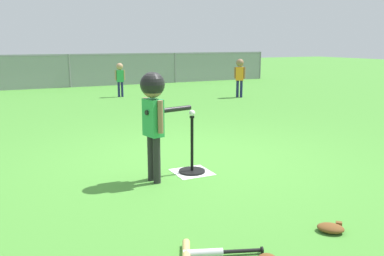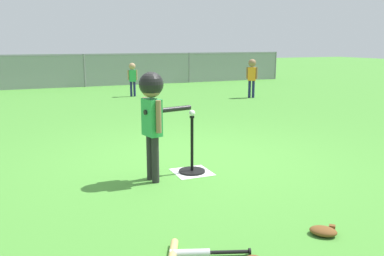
{
  "view_description": "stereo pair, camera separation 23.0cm",
  "coord_description": "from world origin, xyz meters",
  "px_view_note": "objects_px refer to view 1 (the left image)",
  "views": [
    {
      "loc": [
        -2.29,
        -4.69,
        1.55
      ],
      "look_at": [
        -0.26,
        -0.47,
        0.55
      ],
      "focal_mm": 37.74,
      "sensor_mm": 36.0,
      "label": 1
    },
    {
      "loc": [
        -2.08,
        -4.79,
        1.55
      ],
      "look_at": [
        -0.26,
        -0.47,
        0.55
      ],
      "focal_mm": 37.74,
      "sensor_mm": 36.0,
      "label": 2
    }
  ],
  "objects_px": {
    "baseball_on_tee": "(192,113)",
    "spare_bat_silver": "(212,253)",
    "batter_child": "(153,105)",
    "glove_near_bats": "(331,228)",
    "fielder_deep_left": "(240,73)",
    "batting_tee": "(192,163)",
    "fielder_near_right": "(120,75)"
  },
  "relations": [
    {
      "from": "baseball_on_tee",
      "to": "spare_bat_silver",
      "type": "relative_size",
      "value": 0.13
    },
    {
      "from": "batter_child",
      "to": "glove_near_bats",
      "type": "distance_m",
      "value": 2.19
    },
    {
      "from": "baseball_on_tee",
      "to": "fielder_deep_left",
      "type": "relative_size",
      "value": 0.07
    },
    {
      "from": "fielder_deep_left",
      "to": "batting_tee",
      "type": "bearing_deg",
      "value": -127.01
    },
    {
      "from": "batter_child",
      "to": "spare_bat_silver",
      "type": "height_order",
      "value": "batter_child"
    },
    {
      "from": "batting_tee",
      "to": "batter_child",
      "type": "xyz_separation_m",
      "value": [
        -0.52,
        -0.11,
        0.77
      ]
    },
    {
      "from": "batting_tee",
      "to": "fielder_deep_left",
      "type": "height_order",
      "value": "fielder_deep_left"
    },
    {
      "from": "glove_near_bats",
      "to": "fielder_near_right",
      "type": "bearing_deg",
      "value": 85.01
    },
    {
      "from": "batting_tee",
      "to": "fielder_deep_left",
      "type": "xyz_separation_m",
      "value": [
        4.18,
        5.54,
        0.59
      ]
    },
    {
      "from": "batter_child",
      "to": "spare_bat_silver",
      "type": "xyz_separation_m",
      "value": [
        -0.2,
        -1.73,
        -0.85
      ]
    },
    {
      "from": "baseball_on_tee",
      "to": "fielder_deep_left",
      "type": "xyz_separation_m",
      "value": [
        4.18,
        5.54,
        -0.03
      ]
    },
    {
      "from": "spare_bat_silver",
      "to": "glove_near_bats",
      "type": "xyz_separation_m",
      "value": [
        1.08,
        -0.09,
        0.01
      ]
    },
    {
      "from": "fielder_near_right",
      "to": "spare_bat_silver",
      "type": "relative_size",
      "value": 1.66
    },
    {
      "from": "batter_child",
      "to": "fielder_deep_left",
      "type": "bearing_deg",
      "value": 50.26
    },
    {
      "from": "baseball_on_tee",
      "to": "fielder_near_right",
      "type": "xyz_separation_m",
      "value": [
        1.15,
        7.12,
        -0.11
      ]
    },
    {
      "from": "spare_bat_silver",
      "to": "glove_near_bats",
      "type": "distance_m",
      "value": 1.09
    },
    {
      "from": "batting_tee",
      "to": "glove_near_bats",
      "type": "height_order",
      "value": "batting_tee"
    },
    {
      "from": "baseball_on_tee",
      "to": "spare_bat_silver",
      "type": "height_order",
      "value": "baseball_on_tee"
    },
    {
      "from": "fielder_deep_left",
      "to": "glove_near_bats",
      "type": "relative_size",
      "value": 4.04
    },
    {
      "from": "fielder_near_right",
      "to": "glove_near_bats",
      "type": "distance_m",
      "value": 9.1
    },
    {
      "from": "baseball_on_tee",
      "to": "spare_bat_silver",
      "type": "xyz_separation_m",
      "value": [
        -0.73,
        -1.84,
        -0.7
      ]
    },
    {
      "from": "fielder_near_right",
      "to": "batter_child",
      "type": "bearing_deg",
      "value": -102.99
    },
    {
      "from": "batting_tee",
      "to": "batter_child",
      "type": "bearing_deg",
      "value": -168.04
    },
    {
      "from": "fielder_deep_left",
      "to": "glove_near_bats",
      "type": "height_order",
      "value": "fielder_deep_left"
    },
    {
      "from": "batter_child",
      "to": "fielder_near_right",
      "type": "bearing_deg",
      "value": 77.01
    },
    {
      "from": "baseball_on_tee",
      "to": "fielder_deep_left",
      "type": "height_order",
      "value": "fielder_deep_left"
    },
    {
      "from": "batter_child",
      "to": "fielder_deep_left",
      "type": "distance_m",
      "value": 7.35
    },
    {
      "from": "fielder_deep_left",
      "to": "fielder_near_right",
      "type": "bearing_deg",
      "value": 152.45
    },
    {
      "from": "fielder_near_right",
      "to": "glove_near_bats",
      "type": "height_order",
      "value": "fielder_near_right"
    },
    {
      "from": "batting_tee",
      "to": "baseball_on_tee",
      "type": "relative_size",
      "value": 9.36
    },
    {
      "from": "baseball_on_tee",
      "to": "batter_child",
      "type": "bearing_deg",
      "value": -168.04
    },
    {
      "from": "fielder_near_right",
      "to": "fielder_deep_left",
      "type": "xyz_separation_m",
      "value": [
        3.03,
        -1.58,
        0.08
      ]
    }
  ]
}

